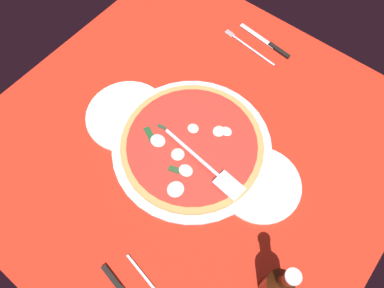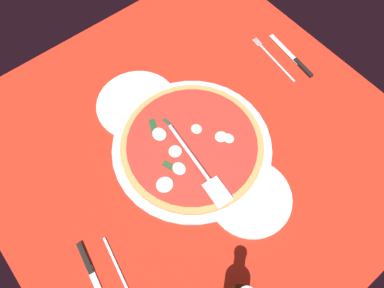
# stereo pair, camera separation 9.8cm
# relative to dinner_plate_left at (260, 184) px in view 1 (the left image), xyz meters

# --- Properties ---
(ground_plane) EXTENTS (1.07, 1.07, 0.01)m
(ground_plane) POSITION_rel_dinner_plate_left_xyz_m (0.21, 0.01, -0.01)
(ground_plane) COLOR red
(checker_pattern) EXTENTS (1.07, 1.07, 0.00)m
(checker_pattern) POSITION_rel_dinner_plate_left_xyz_m (0.21, 0.01, -0.01)
(checker_pattern) COLOR white
(checker_pattern) RESTS_ON ground_plane
(pizza_pan) EXTENTS (0.43, 0.43, 0.01)m
(pizza_pan) POSITION_rel_dinner_plate_left_xyz_m (0.20, 0.02, -0.00)
(pizza_pan) COLOR silver
(pizza_pan) RESTS_ON ground_plane
(dinner_plate_left) EXTENTS (0.21, 0.21, 0.01)m
(dinner_plate_left) POSITION_rel_dinner_plate_left_xyz_m (0.00, 0.00, 0.00)
(dinner_plate_left) COLOR white
(dinner_plate_left) RESTS_ON ground_plane
(dinner_plate_right) EXTENTS (0.23, 0.23, 0.01)m
(dinner_plate_right) POSITION_rel_dinner_plate_left_xyz_m (0.41, 0.06, 0.00)
(dinner_plate_right) COLOR white
(dinner_plate_right) RESTS_ON ground_plane
(pizza) EXTENTS (0.38, 0.38, 0.03)m
(pizza) POSITION_rel_dinner_plate_left_xyz_m (0.20, 0.02, 0.01)
(pizza) COLOR tan
(pizza) RESTS_ON pizza_pan
(pizza_server) EXTENTS (0.26, 0.05, 0.01)m
(pizza_server) POSITION_rel_dinner_plate_left_xyz_m (0.14, 0.06, 0.03)
(pizza_server) COLOR silver
(pizza_server) RESTS_ON pizza
(place_setting_near) EXTENTS (0.22, 0.14, 0.01)m
(place_setting_near) POSITION_rel_dinner_plate_left_xyz_m (0.26, -0.38, -0.00)
(place_setting_near) COLOR white
(place_setting_near) RESTS_ON ground_plane
(beer_bottle) EXTENTS (0.06, 0.06, 0.21)m
(beer_bottle) POSITION_rel_dinner_plate_left_xyz_m (-0.16, 0.19, 0.08)
(beer_bottle) COLOR #38180A
(beer_bottle) RESTS_ON ground_plane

